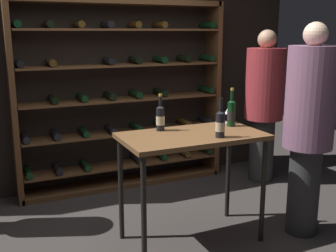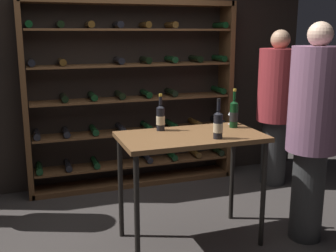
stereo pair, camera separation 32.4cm
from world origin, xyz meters
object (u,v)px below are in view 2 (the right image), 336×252
at_px(wine_bottle_amber_reserve, 161,117).
at_px(wine_bottle_red_label, 218,125).
at_px(wine_rack, 133,96).
at_px(tasting_table, 191,147).
at_px(person_guest_plum_blouse, 313,124).
at_px(wine_glass_stemmed_left, 232,112).
at_px(person_guest_khaki, 277,102).
at_px(wine_bottle_black_capsule, 234,114).

relative_size(wine_bottle_amber_reserve, wine_bottle_red_label, 0.99).
relative_size(wine_rack, tasting_table, 2.04).
height_order(person_guest_plum_blouse, wine_bottle_amber_reserve, person_guest_plum_blouse).
relative_size(wine_bottle_red_label, wine_glass_stemmed_left, 2.06).
relative_size(person_guest_khaki, wine_glass_stemmed_left, 11.62).
bearing_deg(tasting_table, wine_bottle_amber_reserve, 130.64).
height_order(person_guest_khaki, person_guest_plum_blouse, person_guest_plum_blouse).
height_order(wine_bottle_black_capsule, wine_glass_stemmed_left, wine_bottle_black_capsule).
bearing_deg(wine_glass_stemmed_left, wine_rack, 115.20).
bearing_deg(wine_bottle_amber_reserve, person_guest_plum_blouse, -23.55).
xyz_separation_m(wine_rack, person_guest_khaki, (1.63, -0.54, -0.07)).
distance_m(tasting_table, person_guest_khaki, 1.84).
bearing_deg(wine_glass_stemmed_left, tasting_table, -154.76).
bearing_deg(wine_rack, wine_bottle_red_label, -81.55).
relative_size(person_guest_khaki, wine_bottle_amber_reserve, 5.70).
distance_m(tasting_table, person_guest_plum_blouse, 1.07).
bearing_deg(wine_bottle_amber_reserve, wine_bottle_black_capsule, -9.17).
relative_size(wine_bottle_black_capsule, wine_bottle_red_label, 1.07).
distance_m(person_guest_khaki, wine_bottle_red_label, 1.83).
xyz_separation_m(person_guest_khaki, wine_glass_stemmed_left, (-1.01, -0.78, 0.08)).
relative_size(person_guest_khaki, person_guest_plum_blouse, 0.97).
distance_m(tasting_table, wine_glass_stemmed_left, 0.61).
distance_m(wine_bottle_black_capsule, wine_glass_stemmed_left, 0.13).
xyz_separation_m(person_guest_khaki, wine_bottle_amber_reserve, (-1.72, -0.79, 0.08)).
bearing_deg(wine_bottle_black_capsule, wine_rack, 111.80).
distance_m(person_guest_plum_blouse, wine_glass_stemmed_left, 0.73).
relative_size(tasting_table, wine_bottle_red_label, 3.70).
bearing_deg(wine_rack, person_guest_plum_blouse, -58.97).
distance_m(person_guest_plum_blouse, wine_bottle_amber_reserve, 1.32).
bearing_deg(wine_rack, tasting_table, -86.18).
bearing_deg(person_guest_khaki, wine_bottle_black_capsule, -23.50).
bearing_deg(wine_bottle_amber_reserve, wine_glass_stemmed_left, 0.97).
height_order(tasting_table, person_guest_khaki, person_guest_khaki).
distance_m(wine_bottle_amber_reserve, wine_glass_stemmed_left, 0.71).
height_order(wine_rack, wine_bottle_black_capsule, wine_rack).
relative_size(wine_rack, wine_bottle_black_capsule, 7.04).
height_order(person_guest_khaki, wine_bottle_red_label, person_guest_khaki).
height_order(person_guest_khaki, wine_bottle_amber_reserve, person_guest_khaki).
bearing_deg(wine_glass_stemmed_left, person_guest_plum_blouse, -47.35).
bearing_deg(wine_glass_stemmed_left, wine_bottle_black_capsule, -110.46).
height_order(tasting_table, wine_bottle_red_label, wine_bottle_red_label).
bearing_deg(person_guest_plum_blouse, wine_bottle_red_label, -127.24).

